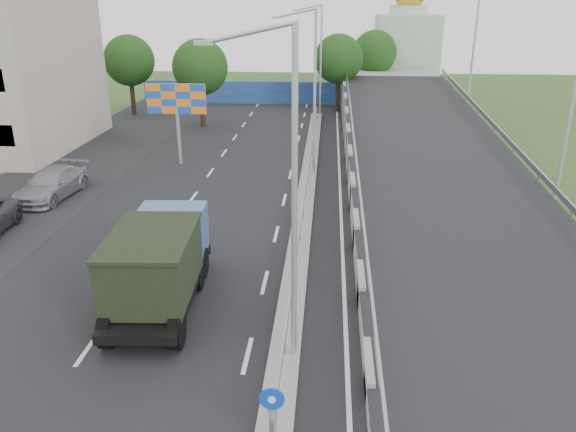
# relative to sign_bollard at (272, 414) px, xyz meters

# --- Properties ---
(road_surface) EXTENTS (26.00, 90.00, 0.04)m
(road_surface) POSITION_rel_sign_bollard_xyz_m (-3.00, 17.83, -1.03)
(road_surface) COLOR black
(road_surface) RESTS_ON ground
(parking_strip) EXTENTS (8.00, 90.00, 0.05)m
(parking_strip) POSITION_rel_sign_bollard_xyz_m (-16.00, 17.83, -1.03)
(parking_strip) COLOR black
(parking_strip) RESTS_ON ground
(median) EXTENTS (1.00, 44.00, 0.20)m
(median) POSITION_rel_sign_bollard_xyz_m (0.00, 21.83, -0.93)
(median) COLOR gray
(median) RESTS_ON ground
(overpass_ramp) EXTENTS (10.00, 50.00, 3.50)m
(overpass_ramp) POSITION_rel_sign_bollard_xyz_m (7.50, 21.83, 0.72)
(overpass_ramp) COLOR gray
(overpass_ramp) RESTS_ON ground
(median_guardrail) EXTENTS (0.09, 44.00, 0.71)m
(median_guardrail) POSITION_rel_sign_bollard_xyz_m (0.00, 21.83, -0.28)
(median_guardrail) COLOR gray
(median_guardrail) RESTS_ON median
(sign_bollard) EXTENTS (0.64, 0.23, 1.67)m
(sign_bollard) POSITION_rel_sign_bollard_xyz_m (0.00, 0.00, 0.00)
(sign_bollard) COLOR black
(sign_bollard) RESTS_ON median
(lamp_post_near) EXTENTS (2.74, 0.18, 10.08)m
(lamp_post_near) POSITION_rel_sign_bollard_xyz_m (0.11, 3.83, 4.77)
(lamp_post_near) COLOR #B2B5B7
(lamp_post_near) RESTS_ON median
(lamp_post_mid) EXTENTS (2.74, 0.18, 10.08)m
(lamp_post_mid) POSITION_rel_sign_bollard_xyz_m (0.11, 23.83, 4.77)
(lamp_post_mid) COLOR #B2B5B7
(lamp_post_mid) RESTS_ON median
(lamp_post_far) EXTENTS (2.74, 0.18, 10.08)m
(lamp_post_far) POSITION_rel_sign_bollard_xyz_m (0.11, 43.83, 4.77)
(lamp_post_far) COLOR #B2B5B7
(lamp_post_far) RESTS_ON median
(blue_wall) EXTENTS (30.00, 0.50, 2.40)m
(blue_wall) POSITION_rel_sign_bollard_xyz_m (-4.00, 49.83, 0.17)
(blue_wall) COLOR navy
(blue_wall) RESTS_ON ground
(church) EXTENTS (7.00, 7.00, 13.80)m
(church) POSITION_rel_sign_bollard_xyz_m (10.00, 57.83, 4.28)
(church) COLOR #B2CCAD
(church) RESTS_ON ground
(billboard) EXTENTS (4.00, 0.24, 5.50)m
(billboard) POSITION_rel_sign_bollard_xyz_m (-9.00, 25.83, 3.15)
(billboard) COLOR #B2B5B7
(billboard) RESTS_ON ground
(tree_left_mid) EXTENTS (4.80, 4.80, 7.60)m
(tree_left_mid) POSITION_rel_sign_bollard_xyz_m (-10.00, 37.83, 4.14)
(tree_left_mid) COLOR black
(tree_left_mid) RESTS_ON ground
(tree_median_far) EXTENTS (4.80, 4.80, 7.60)m
(tree_median_far) POSITION_rel_sign_bollard_xyz_m (2.00, 45.83, 4.14)
(tree_median_far) COLOR black
(tree_median_far) RESTS_ON ground
(tree_left_far) EXTENTS (4.80, 4.80, 7.60)m
(tree_left_far) POSITION_rel_sign_bollard_xyz_m (-18.00, 42.83, 4.14)
(tree_left_far) COLOR black
(tree_left_far) RESTS_ON ground
(tree_ramp_far) EXTENTS (4.80, 4.80, 7.60)m
(tree_ramp_far) POSITION_rel_sign_bollard_xyz_m (6.00, 52.83, 4.14)
(tree_ramp_far) COLOR black
(tree_ramp_far) RESTS_ON ground
(dump_truck) EXTENTS (3.11, 7.43, 3.21)m
(dump_truck) POSITION_rel_sign_bollard_xyz_m (-4.87, 6.97, 0.75)
(dump_truck) COLOR black
(dump_truck) RESTS_ON ground
(parked_car_d) EXTENTS (2.76, 5.78, 1.63)m
(parked_car_d) POSITION_rel_sign_bollard_xyz_m (-14.59, 18.40, -0.22)
(parked_car_d) COLOR gray
(parked_car_d) RESTS_ON ground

